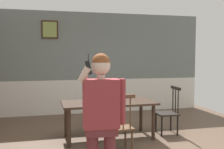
% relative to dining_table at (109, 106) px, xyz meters
% --- Properties ---
extents(ground_plane, '(6.98, 6.98, 0.00)m').
position_rel_dining_table_xyz_m(ground_plane, '(0.21, -0.63, -0.66)').
color(ground_plane, brown).
extents(room_back_partition, '(6.35, 0.17, 2.89)m').
position_rel_dining_table_xyz_m(room_back_partition, '(0.20, 2.49, 0.74)').
color(room_back_partition, slate).
rests_on(room_back_partition, ground_plane).
extents(dining_table, '(1.85, 0.91, 0.74)m').
position_rel_dining_table_xyz_m(dining_table, '(0.00, 0.00, 0.00)').
color(dining_table, '#38281E').
rests_on(dining_table, ground_plane).
extents(chair_near_window, '(0.46, 0.46, 1.00)m').
position_rel_dining_table_xyz_m(chair_near_window, '(1.31, 0.02, -0.19)').
color(chair_near_window, black).
rests_on(chair_near_window, ground_plane).
extents(chair_by_doorway, '(0.43, 0.43, 1.02)m').
position_rel_dining_table_xyz_m(chair_by_doorway, '(0.01, -0.83, -0.19)').
color(chair_by_doorway, '#513823').
rests_on(chair_by_doorway, ground_plane).
extents(chair_at_table_head, '(0.52, 0.52, 0.96)m').
position_rel_dining_table_xyz_m(chair_at_table_head, '(-0.01, 0.83, -0.19)').
color(chair_at_table_head, black).
rests_on(chair_at_table_head, ground_plane).
extents(person_figure, '(0.58, 0.25, 1.68)m').
position_rel_dining_table_xyz_m(person_figure, '(-0.56, -2.07, 0.31)').
color(person_figure, brown).
rests_on(person_figure, ground_plane).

